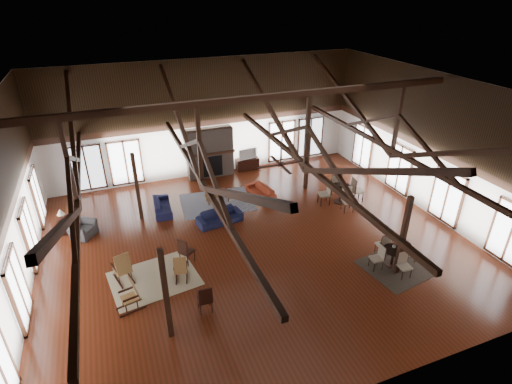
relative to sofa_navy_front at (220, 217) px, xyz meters
name	(u,v)px	position (x,y,z in m)	size (l,w,h in m)	color
floor	(256,242)	(0.92, -1.92, -0.28)	(16.00, 16.00, 0.00)	#571F12
ceiling	(256,91)	(0.92, -1.92, 5.72)	(16.00, 14.00, 0.02)	black
wall_back	(206,119)	(0.92, 5.08, 2.72)	(16.00, 0.02, 6.00)	white
wall_front	(372,301)	(0.92, -8.92, 2.72)	(16.00, 0.02, 6.00)	white
wall_left	(6,215)	(-7.08, -1.92, 2.72)	(0.02, 14.00, 6.00)	white
wall_right	(431,145)	(8.92, -1.92, 2.72)	(0.02, 14.00, 6.00)	white
roof_truss	(256,147)	(0.92, -1.92, 3.75)	(15.60, 14.07, 3.14)	black
post_grid	(256,209)	(0.92, -1.92, 1.24)	(8.16, 7.16, 3.05)	black
fireplace	(210,153)	(0.92, 4.75, 1.01)	(2.50, 0.69, 2.60)	#726257
ceiling_fan	(280,164)	(1.42, -2.92, 3.45)	(1.60, 1.60, 0.75)	black
sofa_navy_front	(220,217)	(0.00, 0.00, 0.00)	(1.94, 0.76, 0.57)	#131635
sofa_navy_left	(162,206)	(-2.12, 1.87, -0.02)	(0.71, 1.82, 0.53)	#15163A
sofa_orange	(261,191)	(2.53, 1.63, -0.03)	(0.68, 1.74, 0.51)	#9C351E
coffee_table	(217,194)	(0.44, 1.83, 0.10)	(1.27, 0.94, 0.44)	brown
vase	(220,192)	(0.54, 1.77, 0.25)	(0.18, 0.18, 0.19)	#B2B2B2
armchair	(82,229)	(-5.46, 1.04, 0.03)	(0.95, 0.83, 0.62)	#363538
side_table_lamp	(63,224)	(-6.16, 1.55, 0.14)	(0.44, 0.44, 1.12)	black
rocking_chair_a	(123,269)	(-4.13, -2.47, 0.26)	(0.70, 1.00, 1.16)	olive
rocking_chair_b	(181,269)	(-2.29, -3.07, 0.17)	(0.56, 0.82, 0.97)	olive
rocking_chair_c	(132,295)	(-3.98, -3.86, 0.22)	(0.91, 0.61, 1.07)	olive
side_chair_a	(185,250)	(-1.97, -2.26, 0.34)	(0.64, 0.64, 1.07)	black
side_chair_b	(205,298)	(-1.90, -4.92, 0.31)	(0.44, 0.44, 1.03)	black
cafe_table_near	(393,254)	(5.03, -5.02, 0.19)	(1.81, 1.81, 0.94)	black
cafe_table_far	(341,191)	(5.78, -0.27, 0.28)	(2.21, 2.21, 1.13)	black
cup_near	(394,247)	(5.08, -4.94, 0.45)	(0.13, 0.13, 0.10)	#B2B2B2
cup_far	(342,185)	(5.82, -0.22, 0.58)	(0.12, 0.12, 0.10)	#B2B2B2
tv_console	(247,164)	(3.01, 4.83, 0.03)	(1.24, 0.46, 0.62)	black
television	(247,153)	(2.99, 4.83, 0.64)	(1.05, 0.14, 0.60)	#B2B2B2
rug_tan	(154,279)	(-3.18, -2.71, -0.28)	(2.87, 2.25, 0.01)	tan
rug_navy	(217,202)	(0.36, 1.78, -0.28)	(3.25, 2.44, 0.01)	#1B244E
rug_dark	(397,267)	(5.11, -5.21, -0.28)	(2.29, 2.08, 0.01)	black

